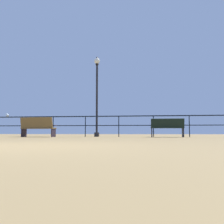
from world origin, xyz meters
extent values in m
plane|color=#94784A|center=(0.00, 0.00, 0.00)|extent=(60.00, 60.00, 0.00)
cube|color=black|center=(0.00, 8.67, 1.05)|extent=(22.49, 0.05, 0.05)
cube|color=black|center=(0.00, 8.67, 0.57)|extent=(22.49, 0.04, 0.04)
cylinder|color=black|center=(-4.32, 8.67, 0.52)|extent=(0.04, 0.04, 1.05)
cylinder|color=black|center=(-2.59, 8.67, 0.52)|extent=(0.04, 0.04, 1.05)
cylinder|color=black|center=(-0.86, 8.67, 0.52)|extent=(0.04, 0.04, 1.05)
cylinder|color=black|center=(0.86, 8.67, 0.52)|extent=(0.04, 0.04, 1.05)
cylinder|color=black|center=(2.59, 8.67, 0.52)|extent=(0.04, 0.04, 1.05)
cylinder|color=black|center=(4.32, 8.67, 0.52)|extent=(0.04, 0.04, 1.05)
cube|color=brown|center=(-3.11, 8.06, 0.43)|extent=(1.74, 0.65, 0.05)
cube|color=brown|center=(-3.13, 7.82, 0.70)|extent=(1.71, 0.29, 0.53)
cube|color=black|center=(-2.31, 7.98, 0.21)|extent=(0.08, 0.46, 0.43)
cube|color=black|center=(-2.29, 8.19, 0.57)|extent=(0.07, 0.36, 0.04)
cube|color=black|center=(-3.92, 8.13, 0.21)|extent=(0.08, 0.46, 0.43)
cube|color=black|center=(-3.90, 8.33, 0.57)|extent=(0.07, 0.36, 0.04)
cube|color=black|center=(3.20, 8.06, 0.44)|extent=(1.51, 0.45, 0.05)
cube|color=black|center=(3.20, 7.85, 0.65)|extent=(1.51, 0.12, 0.42)
cube|color=black|center=(3.92, 8.06, 0.22)|extent=(0.04, 0.40, 0.44)
cube|color=black|center=(3.92, 8.23, 0.58)|extent=(0.04, 0.31, 0.04)
cube|color=black|center=(2.49, 8.05, 0.22)|extent=(0.04, 0.40, 0.44)
cube|color=black|center=(2.49, 8.23, 0.58)|extent=(0.04, 0.31, 0.04)
cylinder|color=black|center=(-0.33, 8.98, 0.11)|extent=(0.26, 0.26, 0.22)
cylinder|color=black|center=(-0.33, 8.98, 2.03)|extent=(0.11, 0.11, 3.61)
cylinder|color=black|center=(-0.33, 8.98, 3.86)|extent=(0.17, 0.17, 0.06)
sphere|color=silver|center=(-0.33, 8.98, 4.05)|extent=(0.30, 0.30, 0.30)
cone|color=black|center=(-0.33, 8.98, 4.25)|extent=(0.13, 0.13, 0.10)
ellipsoid|color=silver|center=(-5.16, 8.67, 1.14)|extent=(0.28, 0.27, 0.13)
ellipsoid|color=gray|center=(-5.16, 8.67, 1.16)|extent=(0.24, 0.23, 0.05)
sphere|color=silver|center=(-5.24, 8.75, 1.20)|extent=(0.11, 0.11, 0.11)
cone|color=gold|center=(-5.30, 8.80, 1.20)|extent=(0.07, 0.07, 0.04)
cube|color=gray|center=(-5.06, 8.58, 1.14)|extent=(0.10, 0.10, 0.02)
camera|label=1|loc=(2.09, -3.56, 0.21)|focal=38.99mm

